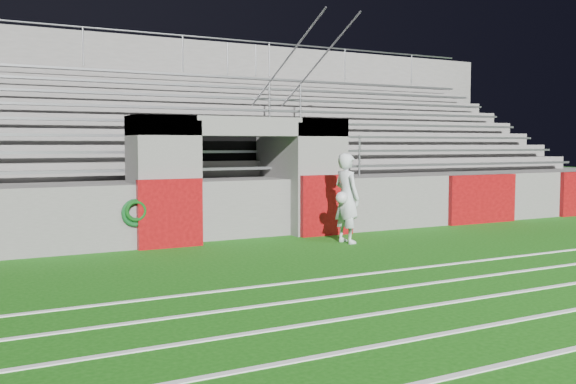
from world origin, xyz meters
TOP-DOWN VIEW (x-y plane):
  - ground at (0.00, 0.00)m, footprint 90.00×90.00m
  - stadium_structure at (0.00, 7.97)m, footprint 26.00×8.48m
  - goalkeeper_with_ball at (1.59, 1.83)m, footprint 0.64×0.71m
  - hose_coil at (-2.49, 2.93)m, footprint 0.54×0.14m

SIDE VIEW (x-z plane):
  - ground at x=0.00m, z-range 0.00..0.00m
  - hose_coil at x=-2.49m, z-range 0.47..1.00m
  - goalkeeper_with_ball at x=1.59m, z-range 0.00..1.85m
  - stadium_structure at x=0.00m, z-range -1.22..4.20m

